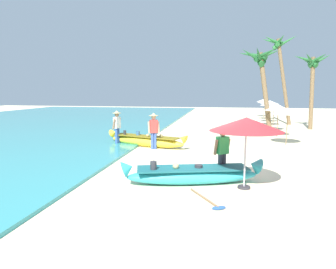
# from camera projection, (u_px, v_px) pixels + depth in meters

# --- Properties ---
(ground_plane) EXTENTS (80.00, 80.00, 0.00)m
(ground_plane) POSITION_uv_depth(u_px,v_px,m) (216.00, 172.00, 10.20)
(ground_plane) COLOR beige
(boat_cyan_foreground) EXTENTS (4.23, 1.82, 0.80)m
(boat_cyan_foreground) POSITION_uv_depth(u_px,v_px,m) (192.00, 175.00, 8.88)
(boat_cyan_foreground) COLOR #33B2BC
(boat_cyan_foreground) RESTS_ON ground
(boat_yellow_midground) EXTENTS (4.37, 1.95, 0.81)m
(boat_yellow_midground) POSITION_uv_depth(u_px,v_px,m) (146.00, 141.00, 14.81)
(boat_yellow_midground) COLOR yellow
(boat_yellow_midground) RESTS_ON ground
(person_vendor_hatted) EXTENTS (0.58, 0.45, 1.73)m
(person_vendor_hatted) POSITION_uv_depth(u_px,v_px,m) (154.00, 128.00, 14.04)
(person_vendor_hatted) COLOR #3D5BA8
(person_vendor_hatted) RESTS_ON ground
(person_tourist_customer) EXTENTS (0.56, 0.48, 1.58)m
(person_tourist_customer) POSITION_uv_depth(u_px,v_px,m) (222.00, 151.00, 9.26)
(person_tourist_customer) COLOR #333842
(person_tourist_customer) RESTS_ON ground
(person_vendor_assistant) EXTENTS (0.44, 0.58, 1.77)m
(person_vendor_assistant) POSITION_uv_depth(u_px,v_px,m) (117.00, 125.00, 15.12)
(person_vendor_assistant) COLOR #3D5BA8
(person_vendor_assistant) RESTS_ON ground
(patio_umbrella_large) EXTENTS (2.04, 2.04, 2.03)m
(patio_umbrella_large) POSITION_uv_depth(u_px,v_px,m) (246.00, 125.00, 8.23)
(patio_umbrella_large) COLOR #B7B7BC
(patio_umbrella_large) RESTS_ON ground
(parasol_row_0) EXTENTS (1.60, 1.60, 1.91)m
(parasol_row_0) POSITION_uv_depth(u_px,v_px,m) (288.00, 111.00, 14.98)
(parasol_row_0) COLOR #8E6B47
(parasol_row_0) RESTS_ON ground
(parasol_row_1) EXTENTS (1.60, 1.60, 1.91)m
(parasol_row_1) POSITION_uv_depth(u_px,v_px,m) (278.00, 108.00, 17.72)
(parasol_row_1) COLOR #8E6B47
(parasol_row_1) RESTS_ON ground
(parasol_row_2) EXTENTS (1.60, 1.60, 1.91)m
(parasol_row_2) POSITION_uv_depth(u_px,v_px,m) (274.00, 106.00, 20.33)
(parasol_row_2) COLOR #8E6B47
(parasol_row_2) RESTS_ON ground
(parasol_row_3) EXTENTS (1.60, 1.60, 1.91)m
(parasol_row_3) POSITION_uv_depth(u_px,v_px,m) (271.00, 104.00, 23.35)
(parasol_row_3) COLOR #8E6B47
(parasol_row_3) RESTS_ON ground
(parasol_row_4) EXTENTS (1.60, 1.60, 1.91)m
(parasol_row_4) POSITION_uv_depth(u_px,v_px,m) (270.00, 102.00, 25.93)
(parasol_row_4) COLOR #8E6B47
(parasol_row_4) RESTS_ON ground
(parasol_row_5) EXTENTS (1.60, 1.60, 1.91)m
(parasol_row_5) POSITION_uv_depth(u_px,v_px,m) (266.00, 101.00, 28.51)
(parasol_row_5) COLOR #8E6B47
(parasol_row_5) RESTS_ON ground
(parasol_row_6) EXTENTS (1.60, 1.60, 1.91)m
(parasol_row_6) POSITION_uv_depth(u_px,v_px,m) (264.00, 100.00, 31.33)
(parasol_row_6) COLOR #8E6B47
(parasol_row_6) RESTS_ON ground
(palm_tree_tall_inland) EXTENTS (2.44, 2.62, 5.34)m
(palm_tree_tall_inland) POSITION_uv_depth(u_px,v_px,m) (261.00, 64.00, 17.74)
(palm_tree_tall_inland) COLOR brown
(palm_tree_tall_inland) RESTS_ON ground
(palm_tree_leaning_seaward) EXTENTS (2.77, 2.51, 7.20)m
(palm_tree_leaning_seaward) POSITION_uv_depth(u_px,v_px,m) (280.00, 55.00, 23.74)
(palm_tree_leaning_seaward) COLOR brown
(palm_tree_leaning_seaward) RESTS_ON ground
(palm_tree_mid_cluster) EXTENTS (2.53, 2.32, 5.40)m
(palm_tree_mid_cluster) POSITION_uv_depth(u_px,v_px,m) (312.00, 68.00, 20.83)
(palm_tree_mid_cluster) COLOR brown
(palm_tree_mid_cluster) RESTS_ON ground
(paddle) EXTENTS (1.00, 1.41, 0.05)m
(paddle) POSITION_uv_depth(u_px,v_px,m) (209.00, 201.00, 7.42)
(paddle) COLOR #8E6B47
(paddle) RESTS_ON ground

